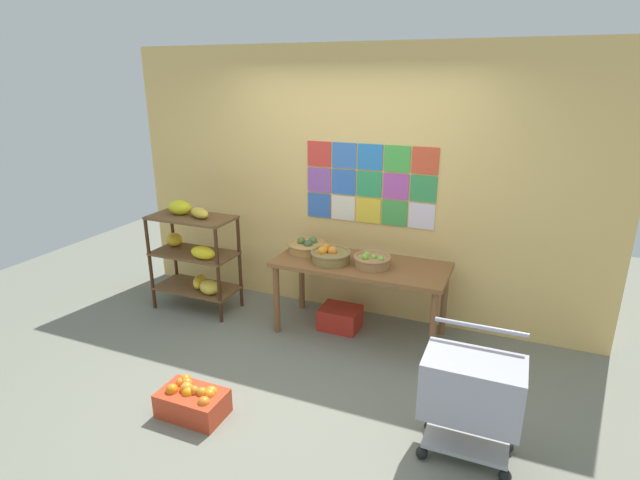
# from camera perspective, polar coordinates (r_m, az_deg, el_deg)

# --- Properties ---
(ground) EXTENTS (9.00, 9.00, 0.00)m
(ground) POSITION_cam_1_polar(r_m,az_deg,el_deg) (4.18, -3.71, -16.34)
(ground) COLOR slate
(back_wall_with_art) EXTENTS (4.92, 0.07, 2.67)m
(back_wall_with_art) POSITION_cam_1_polar(r_m,az_deg,el_deg) (4.96, 3.88, 6.24)
(back_wall_with_art) COLOR #EDC16D
(back_wall_with_art) RESTS_ON ground
(banana_shelf_unit) EXTENTS (0.90, 0.45, 1.16)m
(banana_shelf_unit) POSITION_cam_1_polar(r_m,az_deg,el_deg) (5.31, -14.31, -1.23)
(banana_shelf_unit) COLOR #3F2412
(banana_shelf_unit) RESTS_ON ground
(display_table) EXTENTS (1.61, 0.69, 0.73)m
(display_table) POSITION_cam_1_polar(r_m,az_deg,el_deg) (4.65, 4.72, -3.63)
(display_table) COLOR brown
(display_table) RESTS_ON ground
(fruit_basket_back_left) EXTENTS (0.38, 0.38, 0.14)m
(fruit_basket_back_left) POSITION_cam_1_polar(r_m,az_deg,el_deg) (4.88, -1.48, -0.70)
(fruit_basket_back_left) COLOR #B78948
(fruit_basket_back_left) RESTS_ON display_table
(fruit_basket_centre) EXTENTS (0.38, 0.38, 0.16)m
(fruit_basket_centre) POSITION_cam_1_polar(r_m,az_deg,el_deg) (4.60, 1.19, -1.77)
(fruit_basket_centre) COLOR olive
(fruit_basket_centre) RESTS_ON display_table
(fruit_basket_back_right) EXTENTS (0.34, 0.34, 0.14)m
(fruit_basket_back_right) POSITION_cam_1_polar(r_m,az_deg,el_deg) (4.51, 6.02, -2.36)
(fruit_basket_back_right) COLOR #A27646
(fruit_basket_back_right) RESTS_ON display_table
(produce_crate_under_table) EXTENTS (0.38, 0.31, 0.22)m
(produce_crate_under_table) POSITION_cam_1_polar(r_m,az_deg,el_deg) (4.95, 2.33, -8.93)
(produce_crate_under_table) COLOR red
(produce_crate_under_table) RESTS_ON ground
(orange_crate_foreground) EXTENTS (0.49, 0.30, 0.25)m
(orange_crate_foreground) POSITION_cam_1_polar(r_m,az_deg,el_deg) (3.93, -14.42, -17.45)
(orange_crate_foreground) COLOR red
(orange_crate_foreground) RESTS_ON ground
(shopping_cart) EXTENTS (0.61, 0.42, 0.85)m
(shopping_cart) POSITION_cam_1_polar(r_m,az_deg,el_deg) (3.40, 17.04, -16.30)
(shopping_cart) COLOR black
(shopping_cart) RESTS_ON ground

